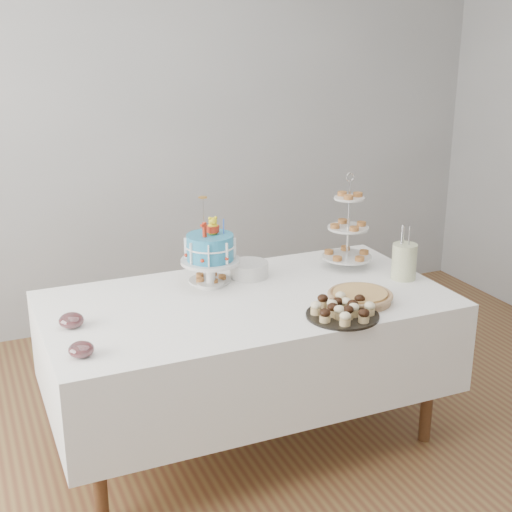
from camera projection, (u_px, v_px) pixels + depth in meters
name	position (u px, v px, depth m)	size (l,w,h in m)	color
floor	(272.00, 470.00, 3.39)	(5.00, 5.00, 0.00)	brown
walls	(274.00, 193.00, 2.96)	(5.04, 4.04, 2.70)	#929597
table	(247.00, 341.00, 3.48)	(1.92, 1.02, 0.77)	white
birthday_cake	(210.00, 262.00, 3.52)	(0.30, 0.30, 0.45)	silver
cupcake_tray	(343.00, 309.00, 3.18)	(0.33, 0.33, 0.08)	black
pie	(360.00, 296.00, 3.35)	(0.31, 0.31, 0.05)	tan
tiered_stand	(348.00, 228.00, 3.76)	(0.27, 0.27, 0.52)	silver
plate_stack	(249.00, 269.00, 3.67)	(0.20, 0.20, 0.08)	silver
pastry_plate	(210.00, 279.00, 3.61)	(0.21, 0.21, 0.03)	silver
jam_bowl_a	(81.00, 350.00, 2.81)	(0.10, 0.10, 0.06)	silver
jam_bowl_b	(71.00, 321.00, 3.07)	(0.11, 0.11, 0.06)	silver
utensil_pitcher	(404.00, 260.00, 3.63)	(0.13, 0.13, 0.28)	white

